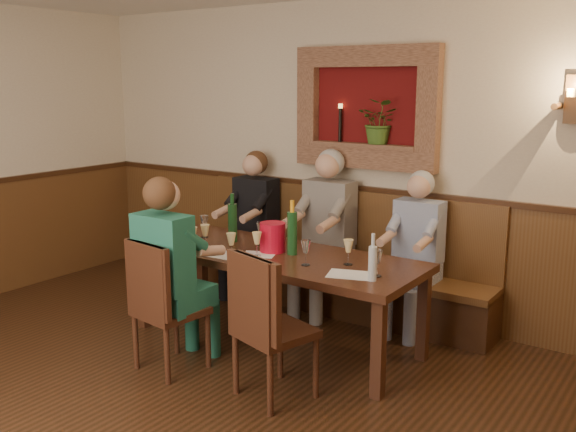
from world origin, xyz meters
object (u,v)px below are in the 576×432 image
at_px(person_chair_front, 174,289).
at_px(spittoon_bucket, 273,237).
at_px(chair_near_right, 273,355).
at_px(wine_bottle_green_a, 292,232).
at_px(person_bench_mid, 324,246).
at_px(chair_near_left, 169,332).
at_px(water_bottle, 373,262).
at_px(bench, 334,275).
at_px(wine_bottle_green_b, 233,222).
at_px(dining_table, 274,262).
at_px(person_bench_right, 413,268).
at_px(person_bench_left, 251,237).

distance_m(person_chair_front, spittoon_bucket, 0.90).
relative_size(chair_near_right, wine_bottle_green_a, 2.36).
xyz_separation_m(person_bench_mid, person_chair_front, (-0.28, -1.61, -0.02)).
relative_size(chair_near_left, spittoon_bucket, 4.24).
bearing_deg(water_bottle, chair_near_left, -154.12).
distance_m(bench, wine_bottle_green_a, 1.09).
bearing_deg(chair_near_right, wine_bottle_green_a, 132.39).
bearing_deg(wine_bottle_green_b, dining_table, -11.06).
bearing_deg(dining_table, wine_bottle_green_b, 168.94).
xyz_separation_m(person_chair_front, spittoon_bucket, (0.30, 0.80, 0.27)).
distance_m(spittoon_bucket, water_bottle, 1.03).
relative_size(dining_table, wine_bottle_green_b, 5.83).
xyz_separation_m(chair_near_left, water_bottle, (1.31, 0.64, 0.59)).
bearing_deg(bench, water_bottle, -49.65).
height_order(bench, person_chair_front, person_chair_front).
bearing_deg(water_bottle, bench, 130.35).
height_order(person_bench_mid, person_chair_front, person_bench_mid).
height_order(dining_table, person_bench_right, person_bench_right).
height_order(wine_bottle_green_b, water_bottle, wine_bottle_green_b).
distance_m(chair_near_left, person_bench_right, 2.06).
relative_size(dining_table, wine_bottle_green_a, 5.61).
height_order(person_chair_front, water_bottle, person_chair_front).
height_order(bench, person_bench_right, person_bench_right).
bearing_deg(person_bench_right, person_bench_mid, -179.74).
bearing_deg(person_bench_left, bench, 6.74).
bearing_deg(bench, person_chair_front, -101.05).
bearing_deg(person_bench_left, person_bench_mid, -0.14).
relative_size(bench, person_bench_right, 2.20).
relative_size(person_chair_front, spittoon_bucket, 6.17).
xyz_separation_m(chair_near_right, person_bench_left, (-1.43, 1.59, 0.29)).
xyz_separation_m(person_bench_mid, water_bottle, (1.03, -1.04, 0.26)).
xyz_separation_m(chair_near_right, person_chair_front, (-0.87, -0.03, 0.30)).
distance_m(chair_near_right, water_bottle, 0.91).
height_order(chair_near_left, chair_near_right, chair_near_right).
bearing_deg(chair_near_right, person_chair_front, -162.15).
xyz_separation_m(chair_near_right, wine_bottle_green_b, (-1.04, 0.85, 0.63)).
bearing_deg(spittoon_bucket, wine_bottle_green_a, 5.79).
bearing_deg(water_bottle, person_chair_front, -156.34).
distance_m(dining_table, water_bottle, 1.02).
xyz_separation_m(person_bench_left, person_chair_front, (0.56, -1.61, 0.01)).
relative_size(wine_bottle_green_b, water_bottle, 1.25).
bearing_deg(person_chair_front, wine_bottle_green_b, 100.76).
height_order(dining_table, spittoon_bucket, spittoon_bucket).
bearing_deg(bench, dining_table, -90.00).
bearing_deg(person_bench_mid, water_bottle, -45.32).
distance_m(person_bench_left, spittoon_bucket, 1.22).
height_order(chair_near_right, wine_bottle_green_a, wine_bottle_green_a).
bearing_deg(wine_bottle_green_b, chair_near_left, -80.10).
relative_size(person_chair_front, wine_bottle_green_b, 3.49).
bearing_deg(spittoon_bucket, wine_bottle_green_b, 171.24).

